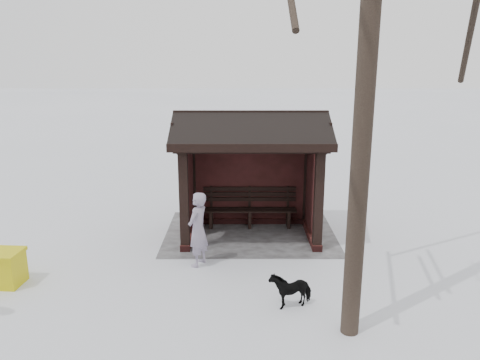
% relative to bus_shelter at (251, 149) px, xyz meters
% --- Properties ---
extents(ground, '(120.00, 120.00, 0.00)m').
position_rel_bus_shelter_xyz_m(ground, '(0.00, 0.16, -2.17)').
color(ground, silver).
rests_on(ground, ground).
extents(trampled_patch, '(4.20, 3.20, 0.02)m').
position_rel_bus_shelter_xyz_m(trampled_patch, '(0.00, -0.04, -2.16)').
color(trampled_patch, gray).
rests_on(trampled_patch, ground).
extents(bus_shelter, '(3.60, 2.40, 3.09)m').
position_rel_bus_shelter_xyz_m(bus_shelter, '(0.00, 0.00, 0.00)').
color(bus_shelter, '#391515').
rests_on(bus_shelter, ground).
extents(pedestrian, '(0.59, 0.69, 1.60)m').
position_rel_bus_shelter_xyz_m(pedestrian, '(1.13, 1.83, -1.37)').
color(pedestrian, '#92869E').
rests_on(pedestrian, ground).
extents(dog, '(0.81, 0.58, 0.62)m').
position_rel_bus_shelter_xyz_m(dog, '(-0.64, 3.50, -1.85)').
color(dog, black).
rests_on(dog, ground).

